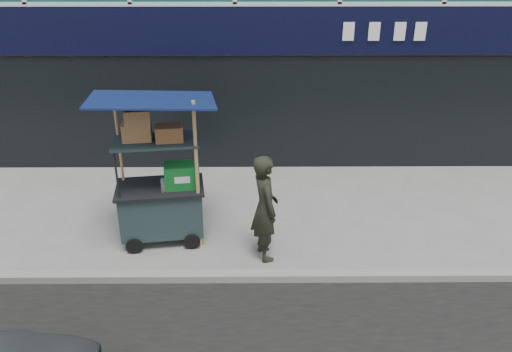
{
  "coord_description": "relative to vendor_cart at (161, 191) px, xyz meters",
  "views": [
    {
      "loc": [
        0.33,
        -6.14,
        4.4
      ],
      "look_at": [
        0.38,
        1.2,
        1.02
      ],
      "focal_mm": 35.0,
      "sensor_mm": 36.0,
      "label": 1
    }
  ],
  "objects": [
    {
      "name": "vendor_man",
      "position": [
        1.63,
        -0.53,
        -0.02
      ],
      "size": [
        0.56,
        0.7,
        1.69
      ],
      "primitive_type": "imported",
      "rotation": [
        0.0,
        0.0,
        1.85
      ],
      "color": "black",
      "rests_on": "ground"
    },
    {
      "name": "ground",
      "position": [
        1.12,
        -0.96,
        -0.86
      ],
      "size": [
        80.0,
        80.0,
        0.0
      ],
      "primitive_type": "plane",
      "color": "slate",
      "rests_on": "ground"
    },
    {
      "name": "vendor_cart",
      "position": [
        0.0,
        0.0,
        0.0
      ],
      "size": [
        1.99,
        1.53,
        2.47
      ],
      "rotation": [
        0.0,
        0.0,
        0.14
      ],
      "color": "black",
      "rests_on": "ground"
    },
    {
      "name": "curb",
      "position": [
        1.12,
        -1.16,
        -0.8
      ],
      "size": [
        80.0,
        0.18,
        0.12
      ],
      "primitive_type": "cube",
      "color": "gray",
      "rests_on": "ground"
    }
  ]
}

